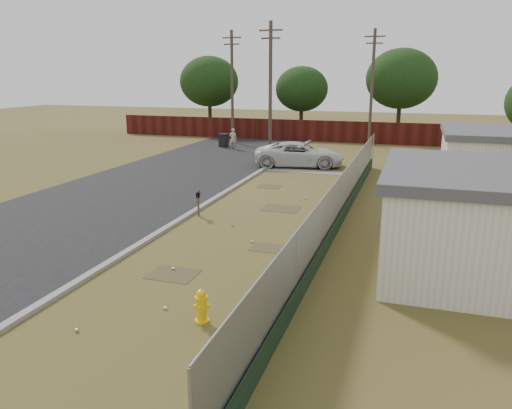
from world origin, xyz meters
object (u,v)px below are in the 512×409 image
(fire_hydrant, at_px, (202,306))
(pickup_truck, at_px, (299,154))
(pedestrian, at_px, (233,139))
(trash_bin, at_px, (224,140))
(mailbox, at_px, (198,196))

(fire_hydrant, height_order, pickup_truck, pickup_truck)
(fire_hydrant, xyz_separation_m, pickup_truck, (-2.42, 20.46, 0.36))
(pedestrian, xyz_separation_m, trash_bin, (-1.18, 1.00, -0.27))
(fire_hydrant, xyz_separation_m, trash_bin, (-10.06, 27.00, 0.13))
(pickup_truck, xyz_separation_m, trash_bin, (-7.65, 6.54, -0.23))
(pickup_truck, height_order, pedestrian, pedestrian)
(fire_hydrant, relative_size, trash_bin, 0.82)
(fire_hydrant, distance_m, mailbox, 9.07)
(pickup_truck, bearing_deg, mailbox, 161.46)
(pickup_truck, distance_m, trash_bin, 10.07)
(pedestrian, bearing_deg, pickup_truck, 126.82)
(fire_hydrant, relative_size, pickup_truck, 0.16)
(mailbox, distance_m, pedestrian, 18.48)
(fire_hydrant, distance_m, pedestrian, 27.47)
(fire_hydrant, height_order, mailbox, mailbox)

